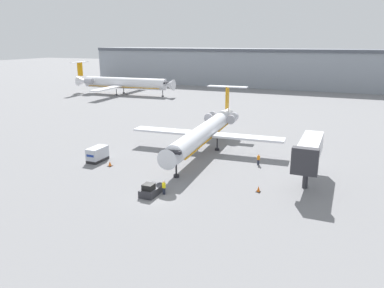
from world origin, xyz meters
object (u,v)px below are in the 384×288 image
(pushback_tug, at_px, (152,190))
(traffic_cone_left, at_px, (110,164))
(luggage_cart, at_px, (97,154))
(traffic_cone_right, at_px, (258,189))
(worker_by_wing, at_px, (258,159))
(jet_bridge, at_px, (309,151))
(worker_near_tug, at_px, (164,187))
(airplane_parked_far_left, at_px, (123,83))
(airplane_main, at_px, (206,131))

(pushback_tug, height_order, traffic_cone_left, pushback_tug)
(luggage_cart, bearing_deg, traffic_cone_right, -5.30)
(worker_by_wing, xyz_separation_m, jet_bridge, (7.83, -4.60, 3.54))
(pushback_tug, xyz_separation_m, worker_by_wing, (9.68, 16.63, 0.32))
(traffic_cone_left, bearing_deg, jet_bridge, 9.67)
(worker_near_tug, relative_size, traffic_cone_left, 2.38)
(pushback_tug, height_order, traffic_cone_right, pushback_tug)
(worker_near_tug, distance_m, airplane_parked_far_left, 93.14)
(airplane_parked_far_left, height_order, jet_bridge, airplane_parked_far_left)
(pushback_tug, height_order, jet_bridge, jet_bridge)
(airplane_main, height_order, worker_by_wing, airplane_main)
(luggage_cart, relative_size, airplane_parked_far_left, 0.10)
(airplane_main, xyz_separation_m, worker_near_tug, (2.13, -20.25, -2.64))
(worker_by_wing, height_order, jet_bridge, jet_bridge)
(traffic_cone_left, bearing_deg, airplane_parked_far_left, 121.57)
(traffic_cone_right, bearing_deg, traffic_cone_left, 177.31)
(worker_near_tug, height_order, jet_bridge, jet_bridge)
(worker_near_tug, bearing_deg, airplane_parked_far_left, 126.13)
(jet_bridge, bearing_deg, traffic_cone_right, -131.44)
(airplane_main, distance_m, pushback_tug, 21.02)
(worker_by_wing, bearing_deg, traffic_cone_left, -155.60)
(traffic_cone_left, distance_m, jet_bridge, 29.48)
(jet_bridge, bearing_deg, worker_by_wing, 149.54)
(jet_bridge, bearing_deg, airplane_main, 154.28)
(traffic_cone_right, relative_size, jet_bridge, 0.06)
(pushback_tug, relative_size, worker_by_wing, 2.17)
(jet_bridge, bearing_deg, luggage_cart, -173.74)
(traffic_cone_right, bearing_deg, worker_near_tug, -152.97)
(traffic_cone_left, xyz_separation_m, jet_bridge, (28.78, 4.90, 4.08))
(worker_near_tug, height_order, traffic_cone_left, worker_near_tug)
(pushback_tug, relative_size, traffic_cone_right, 4.95)
(airplane_main, bearing_deg, worker_by_wing, -21.86)
(airplane_main, distance_m, jet_bridge, 20.20)
(worker_near_tug, bearing_deg, worker_by_wing, 62.92)
(pushback_tug, height_order, luggage_cart, luggage_cart)
(worker_near_tug, relative_size, traffic_cone_right, 2.40)
(worker_near_tug, bearing_deg, luggage_cart, 153.56)
(worker_by_wing, height_order, traffic_cone_right, worker_by_wing)
(pushback_tug, bearing_deg, luggage_cart, 149.72)
(traffic_cone_left, xyz_separation_m, traffic_cone_right, (23.48, -1.10, -0.00))
(traffic_cone_left, height_order, airplane_parked_far_left, airplane_parked_far_left)
(worker_by_wing, relative_size, airplane_parked_far_left, 0.04)
(traffic_cone_right, distance_m, jet_bridge, 8.99)
(airplane_main, xyz_separation_m, airplane_parked_far_left, (-52.75, 54.94, 0.50))
(worker_by_wing, distance_m, traffic_cone_right, 10.92)
(luggage_cart, bearing_deg, jet_bridge, 6.26)
(traffic_cone_right, bearing_deg, airplane_parked_far_left, 133.28)
(luggage_cart, distance_m, worker_by_wing, 25.59)
(airplane_main, relative_size, luggage_cart, 9.06)
(worker_by_wing, height_order, traffic_cone_left, worker_by_wing)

